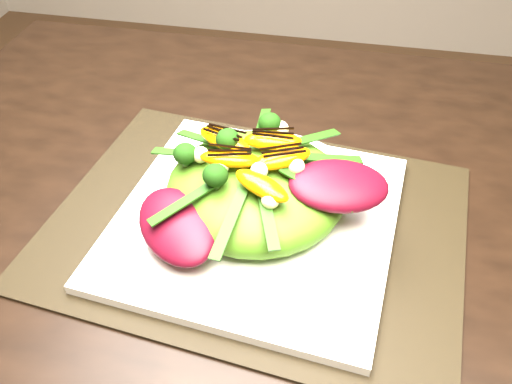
% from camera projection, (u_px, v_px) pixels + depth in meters
% --- Properties ---
extents(placemat, '(0.47, 0.38, 0.00)m').
position_uv_depth(placemat, '(256.00, 224.00, 0.59)').
color(placemat, black).
rests_on(placemat, dining_table).
extents(plate_base, '(0.32, 0.32, 0.01)m').
position_uv_depth(plate_base, '(256.00, 219.00, 0.58)').
color(plate_base, silver).
rests_on(plate_base, placemat).
extents(salad_bowl, '(0.29, 0.29, 0.02)m').
position_uv_depth(salad_bowl, '(256.00, 209.00, 0.57)').
color(salad_bowl, white).
rests_on(salad_bowl, plate_base).
extents(lettuce_mound, '(0.19, 0.19, 0.06)m').
position_uv_depth(lettuce_mound, '(256.00, 189.00, 0.55)').
color(lettuce_mound, '#487616').
rests_on(lettuce_mound, salad_bowl).
extents(radicchio_leaf, '(0.12, 0.09, 0.02)m').
position_uv_depth(radicchio_leaf, '(339.00, 186.00, 0.52)').
color(radicchio_leaf, '#410612').
rests_on(radicchio_leaf, lettuce_mound).
extents(orange_segment, '(0.06, 0.05, 0.02)m').
position_uv_depth(orange_segment, '(251.00, 145.00, 0.55)').
color(orange_segment, orange).
rests_on(orange_segment, lettuce_mound).
extents(broccoli_floret, '(0.04, 0.04, 0.03)m').
position_uv_depth(broccoli_floret, '(199.00, 133.00, 0.57)').
color(broccoli_floret, black).
rests_on(broccoli_floret, lettuce_mound).
extents(macadamia_nut, '(0.02, 0.02, 0.02)m').
position_uv_depth(macadamia_nut, '(290.00, 194.00, 0.50)').
color(macadamia_nut, beige).
rests_on(macadamia_nut, lettuce_mound).
extents(balsamic_drizzle, '(0.04, 0.02, 0.00)m').
position_uv_depth(balsamic_drizzle, '(251.00, 138.00, 0.54)').
color(balsamic_drizzle, black).
rests_on(balsamic_drizzle, orange_segment).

